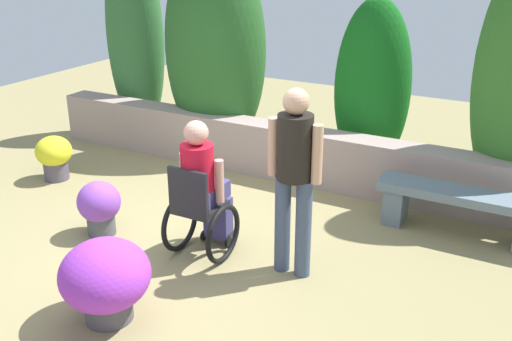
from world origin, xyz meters
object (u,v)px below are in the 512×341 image
Objects in this scene: person_in_wheelchair at (202,193)px; person_standing_companion at (294,171)px; flower_pot_terracotta_by_wall at (105,279)px; flower_pot_red_accent at (54,156)px; flower_pot_purple_near at (99,206)px; stone_bench at (460,205)px.

person_in_wheelchair is 0.79× the size of person_standing_companion.
person_standing_companion is 2.39× the size of flower_pot_terracotta_by_wall.
person_in_wheelchair is at bearing -14.31° from flower_pot_red_accent.
flower_pot_red_accent is at bearing 174.92° from person_in_wheelchair.
flower_pot_purple_near is 1.46m from flower_pot_terracotta_by_wall.
stone_bench is 4.72m from flower_pot_red_accent.
person_standing_companion is at bearing -126.03° from stone_bench.
person_standing_companion is at bearing 53.31° from flower_pot_terracotta_by_wall.
person_in_wheelchair reaches higher than stone_bench.
stone_bench is 3.58m from flower_pot_purple_near.
flower_pot_red_accent reaches higher than stone_bench.
flower_pot_red_accent is (-2.60, 0.66, -0.31)m from person_in_wheelchair.
stone_bench is at bearing 10.49° from flower_pot_red_accent.
stone_bench is 2.87× the size of flower_pot_purple_near.
person_standing_companion reaches higher than stone_bench.
flower_pot_purple_near is at bearing -148.70° from stone_bench.
flower_pot_terracotta_by_wall reaches higher than stone_bench.
stone_bench is 3.47m from flower_pot_terracotta_by_wall.
person_standing_companion is 2.12m from flower_pot_purple_near.
person_standing_companion is 3.05× the size of flower_pot_red_accent.
stone_bench is 0.96× the size of person_standing_companion.
person_standing_companion reaches higher than flower_pot_terracotta_by_wall.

